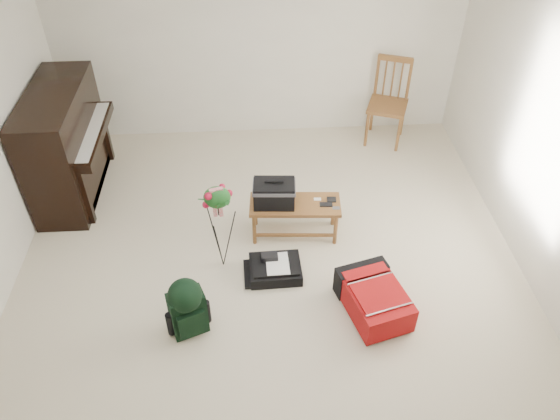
{
  "coord_description": "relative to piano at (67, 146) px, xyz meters",
  "views": [
    {
      "loc": [
        -0.14,
        -3.58,
        4.01
      ],
      "look_at": [
        0.11,
        0.35,
        0.61
      ],
      "focal_mm": 35.0,
      "sensor_mm": 36.0,
      "label": 1
    }
  ],
  "objects": [
    {
      "name": "floor",
      "position": [
        2.19,
        -1.6,
        -0.6
      ],
      "size": [
        5.0,
        5.5,
        0.01
      ],
      "primitive_type": "cube",
      "color": "beige",
      "rests_on": "ground"
    },
    {
      "name": "wall_back",
      "position": [
        2.19,
        1.15,
        0.65
      ],
      "size": [
        5.0,
        0.04,
        2.5
      ],
      "primitive_type": "cube",
      "color": "silver",
      "rests_on": "floor"
    },
    {
      "name": "piano",
      "position": [
        0.0,
        0.0,
        0.0
      ],
      "size": [
        0.71,
        1.5,
        1.25
      ],
      "color": "black",
      "rests_on": "floor"
    },
    {
      "name": "green_backpack",
      "position": [
        1.43,
        -2.13,
        -0.26
      ],
      "size": [
        0.35,
        0.33,
        0.61
      ],
      "rotation": [
        0.0,
        0.0,
        0.37
      ],
      "color": "black",
      "rests_on": "floor"
    },
    {
      "name": "dining_chair",
      "position": [
        3.79,
        0.84,
        -0.07
      ],
      "size": [
        0.61,
        0.61,
        1.09
      ],
      "rotation": [
        0.0,
        0.0,
        -0.36
      ],
      "color": "olive",
      "rests_on": "floor"
    },
    {
      "name": "red_suitcase",
      "position": [
        3.1,
        -1.97,
        -0.44
      ],
      "size": [
        0.65,
        0.82,
        0.3
      ],
      "rotation": [
        0.0,
        0.0,
        0.27
      ],
      "color": "#A60719",
      "rests_on": "floor"
    },
    {
      "name": "ceiling",
      "position": [
        2.19,
        -1.6,
        1.9
      ],
      "size": [
        5.0,
        5.5,
        0.01
      ],
      "primitive_type": "cube",
      "color": "white",
      "rests_on": "wall_back"
    },
    {
      "name": "bench",
      "position": [
        2.32,
        -0.93,
        -0.09
      ],
      "size": [
        0.95,
        0.43,
        0.72
      ],
      "rotation": [
        0.0,
        0.0,
        -0.07
      ],
      "color": "olive",
      "rests_on": "floor"
    },
    {
      "name": "black_duffel",
      "position": [
        2.23,
        -1.5,
        -0.52
      ],
      "size": [
        0.51,
        0.42,
        0.21
      ],
      "rotation": [
        0.0,
        0.0,
        0.03
      ],
      "color": "black",
      "rests_on": "floor"
    },
    {
      "name": "flower_stand",
      "position": [
        1.72,
        -1.34,
        -0.1
      ],
      "size": [
        0.39,
        0.39,
        1.02
      ],
      "rotation": [
        0.0,
        0.0,
        0.25
      ],
      "color": "black",
      "rests_on": "floor"
    }
  ]
}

